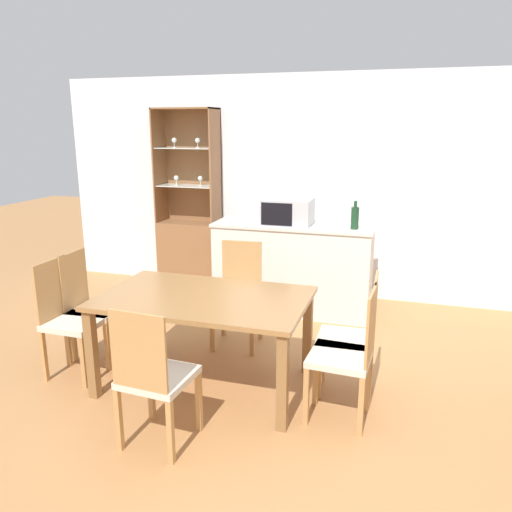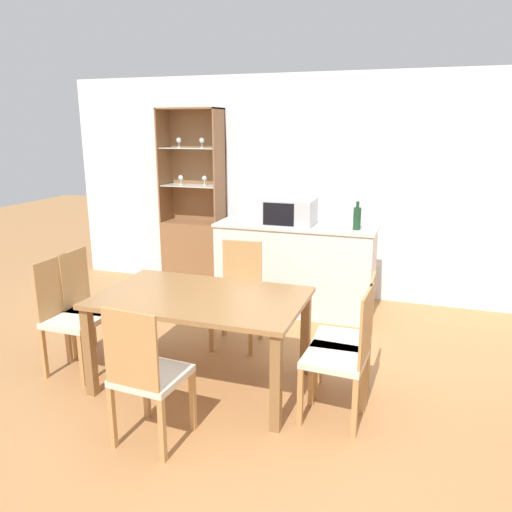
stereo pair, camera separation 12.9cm
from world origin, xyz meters
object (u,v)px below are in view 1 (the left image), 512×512
dining_chair_side_right_near (347,355)px  microwave (288,211)px  dining_table (204,307)px  dining_chair_head_far (238,295)px  display_cabinet (190,239)px  wine_bottle (355,217)px  dining_chair_side_left_near (70,319)px  dining_chair_side_left_far (92,307)px  dining_chair_side_right_far (352,338)px  dining_chair_head_near (154,377)px

dining_chair_side_right_near → microwave: (-0.88, 1.91, 0.63)m
dining_chair_side_right_near → microwave: microwave is taller
dining_table → dining_chair_head_far: size_ratio=1.65×
dining_table → display_cabinet: bearing=116.6°
wine_bottle → dining_chair_side_left_near: bearing=-137.6°
wine_bottle → display_cabinet: bearing=164.8°
display_cabinet → wine_bottle: size_ratio=7.65×
dining_chair_side_left_far → dining_chair_side_right_near: 2.23m
dining_chair_side_right_far → wine_bottle: wine_bottle is taller
dining_chair_side_left_near → wine_bottle: (2.03, 1.86, 0.61)m
dining_chair_head_near → dining_chair_side_left_near: bearing=153.1°
display_cabinet → dining_chair_side_left_near: (0.04, -2.42, -0.14)m
dining_chair_side_left_near → microwave: microwave is taller
dining_chair_side_left_near → dining_chair_side_right_far: same height
dining_chair_side_right_far → wine_bottle: size_ratio=3.33×
dining_chair_side_right_near → microwave: 2.20m
dining_chair_side_right_near → dining_chair_side_left_far: bearing=86.0°
dining_chair_side_left_near → dining_chair_head_near: (1.10, -0.66, 0.00)m
dining_chair_side_left_near → dining_chair_side_right_far: size_ratio=1.00×
dining_chair_side_left_far → dining_chair_side_right_near: bearing=79.0°
dining_chair_side_left_near → dining_chair_side_left_far: (0.00, 0.29, 0.00)m
dining_chair_side_right_far → microwave: (-0.88, 1.62, 0.63)m
dining_chair_head_far → dining_chair_side_right_near: size_ratio=1.00×
dining_table → dining_chair_side_left_far: (-1.10, 0.14, -0.17)m
dining_chair_side_left_near → dining_chair_side_right_near: bearing=90.4°
display_cabinet → dining_chair_head_far: size_ratio=2.30×
dining_table → dining_chair_side_right_near: dining_chair_side_right_near is taller
microwave → wine_bottle: size_ratio=1.78×
display_cabinet → dining_table: (1.14, -2.28, 0.03)m
microwave → wine_bottle: 0.71m
dining_chair_head_far → display_cabinet: bearing=-56.7°
dining_chair_head_near → dining_chair_side_left_far: bearing=143.3°
wine_bottle → dining_chair_side_left_far: bearing=-142.3°
dining_chair_side_right_far → wine_bottle: 1.69m
dining_chair_side_left_near → dining_chair_head_far: same height
display_cabinet → dining_chair_side_left_far: size_ratio=2.30×
dining_chair_head_near → dining_chair_side_right_near: bearing=34.7°
display_cabinet → dining_chair_side_right_far: size_ratio=2.30×
dining_chair_side_left_far → microwave: microwave is taller
dining_chair_side_right_near → display_cabinet: bearing=46.3°
display_cabinet → dining_chair_head_far: 1.86m
dining_chair_head_near → wine_bottle: size_ratio=3.33×
display_cabinet → wine_bottle: bearing=-15.2°
dining_chair_side_left_far → wine_bottle: size_ratio=3.33×
microwave → dining_chair_side_right_near: bearing=-65.3°
dining_chair_side_left_far → microwave: bearing=137.1°
dining_chair_head_far → dining_chair_head_near: bearing=85.6°
dining_chair_side_right_far → dining_chair_head_far: bearing=57.9°
dining_chair_side_right_near → wine_bottle: wine_bottle is taller
dining_chair_side_right_far → dining_chair_side_left_far: same height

